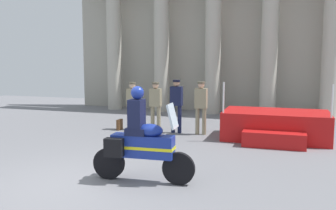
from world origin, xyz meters
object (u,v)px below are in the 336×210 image
reviewing_stand (275,126)px  briefcase_on_ground (120,125)px  officer_in_row_1 (156,102)px  officer_in_row_2 (176,102)px  motorcycle_with_rider (139,142)px  officer_in_row_3 (201,104)px  officer_in_row_0 (133,102)px

reviewing_stand → briefcase_on_ground: reviewing_stand is taller
officer_in_row_1 → officer_in_row_2: officer_in_row_2 is taller
reviewing_stand → motorcycle_with_rider: (-2.43, -4.81, 0.38)m
officer_in_row_3 → briefcase_on_ground: bearing=3.5°
reviewing_stand → officer_in_row_2: 3.19m
officer_in_row_2 → briefcase_on_ground: size_ratio=4.84×
officer_in_row_0 → motorcycle_with_rider: (2.28, -4.97, -0.17)m
officer_in_row_3 → motorcycle_with_rider: 4.88m
motorcycle_with_rider → officer_in_row_0: bearing=111.6°
officer_in_row_1 → briefcase_on_ground: size_ratio=4.59×
reviewing_stand → officer_in_row_3: reviewing_stand is taller
officer_in_row_0 → officer_in_row_3: size_ratio=0.96×
reviewing_stand → officer_in_row_2: bearing=178.7°
reviewing_stand → officer_in_row_3: 2.38m
officer_in_row_2 → reviewing_stand: bearing=-179.5°
officer_in_row_3 → briefcase_on_ground: 2.95m
briefcase_on_ground → reviewing_stand: bearing=0.3°
reviewing_stand → officer_in_row_1: reviewing_stand is taller
officer_in_row_1 → briefcase_on_ground: officer_in_row_1 is taller
officer_in_row_0 → briefcase_on_ground: bearing=26.3°
reviewing_stand → briefcase_on_ground: size_ratio=8.54×
officer_in_row_2 → motorcycle_with_rider: bearing=99.9°
officer_in_row_3 → officer_in_row_0: bearing=-0.6°
reviewing_stand → officer_in_row_3: size_ratio=1.81×
officer_in_row_0 → officer_in_row_1: officer_in_row_1 is taller
motorcycle_with_rider → reviewing_stand: bearing=60.1°
motorcycle_with_rider → briefcase_on_ground: (-2.70, 4.78, -0.61)m
reviewing_stand → officer_in_row_3: (-2.31, 0.06, 0.59)m
reviewing_stand → officer_in_row_0: (-4.72, 0.16, 0.55)m
officer_in_row_0 → motorcycle_with_rider: motorcycle_with_rider is taller
officer_in_row_3 → briefcase_on_ground: officer_in_row_3 is taller
officer_in_row_0 → officer_in_row_1: (0.85, -0.03, 0.01)m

